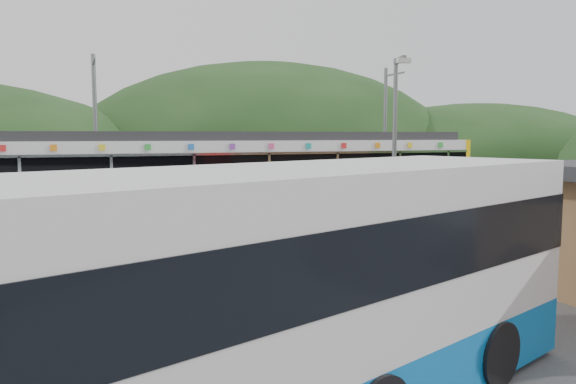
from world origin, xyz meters
name	(u,v)px	position (x,y,z in m)	size (l,w,h in m)	color
ground	(331,245)	(0.00, 0.00, 0.00)	(120.00, 120.00, 0.00)	#4C4C4F
hills	(405,214)	(6.19, 5.29, 0.00)	(146.00, 149.00, 26.00)	#1E3D19
platform	(295,225)	(0.00, 3.30, 0.15)	(26.00, 3.20, 0.30)	#9E9E99
yellow_line	(307,227)	(0.00, 2.00, 0.30)	(26.00, 0.10, 0.01)	yellow
train	(247,172)	(-1.11, 6.00, 2.06)	(20.44, 3.01, 3.74)	black
catenary_mast_west	(96,134)	(-7.00, 8.56, 3.65)	(0.18, 1.80, 7.00)	slate
catenary_mast_east	(385,134)	(7.00, 8.56, 3.65)	(0.18, 1.80, 7.00)	slate
bus	(207,321)	(-6.45, -10.63, 1.56)	(12.02, 6.77, 3.23)	blue
lamp_post	(397,142)	(0.54, -3.12, 3.42)	(0.40, 1.06, 5.72)	slate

